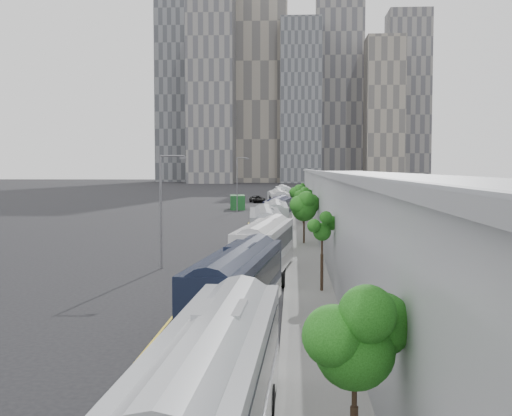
# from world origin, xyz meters

# --- Properties ---
(sidewalk) EXTENTS (10.00, 170.00, 0.12)m
(sidewalk) POSITION_xyz_m (9.00, 55.00, 0.06)
(sidewalk) COLOR gray
(sidewalk) RESTS_ON ground
(lane_line) EXTENTS (0.12, 160.00, 0.02)m
(lane_line) POSITION_xyz_m (-1.50, 55.00, 0.01)
(lane_line) COLOR gold
(lane_line) RESTS_ON ground
(depot) EXTENTS (12.45, 160.40, 7.20)m
(depot) POSITION_xyz_m (12.99, 55.00, 3.51)
(depot) COLOR gray
(depot) RESTS_ON ground
(skyline) EXTENTS (145.00, 64.00, 120.00)m
(skyline) POSITION_xyz_m (-2.90, 324.16, 50.85)
(skyline) COLOR slate
(skyline) RESTS_ON ground
(bus_0) EXTENTS (2.95, 12.80, 3.72)m
(bus_0) POSITION_xyz_m (2.58, 6.20, 1.57)
(bus_0) COLOR #9A9DA3
(bus_0) RESTS_ON ground
(bus_1) EXTENTS (3.84, 12.97, 3.73)m
(bus_1) POSITION_xyz_m (1.96, 20.12, 1.58)
(bus_1) COLOR black
(bus_1) RESTS_ON ground
(bus_2) EXTENTS (3.89, 13.21, 3.81)m
(bus_2) POSITION_xyz_m (2.58, 34.78, 1.61)
(bus_2) COLOR silver
(bus_2) RESTS_ON ground
(bus_3) EXTENTS (3.54, 13.49, 3.90)m
(bus_3) POSITION_xyz_m (2.03, 47.08, 1.65)
(bus_3) COLOR gray
(bus_3) RESTS_ON ground
(bus_4) EXTENTS (3.04, 12.76, 3.71)m
(bus_4) POSITION_xyz_m (2.57, 61.56, 1.56)
(bus_4) COLOR #9FA3A8
(bus_4) RESTS_ON ground
(bus_5) EXTENTS (3.63, 12.44, 3.58)m
(bus_5) POSITION_xyz_m (2.52, 75.95, 1.51)
(bus_5) COLOR #161731
(bus_5) RESTS_ON ground
(bus_6) EXTENTS (3.61, 13.80, 3.99)m
(bus_6) POSITION_xyz_m (2.26, 89.81, 1.69)
(bus_6) COLOR #B4B4B6
(bus_6) RESTS_ON ground
(bus_7) EXTENTS (3.12, 12.86, 3.73)m
(bus_7) POSITION_xyz_m (1.66, 105.34, 1.57)
(bus_7) COLOR gray
(bus_7) RESTS_ON ground
(bus_8) EXTENTS (3.43, 13.42, 3.89)m
(bus_8) POSITION_xyz_m (2.40, 119.95, 1.64)
(bus_8) COLOR silver
(bus_8) RESTS_ON ground
(tree_0) EXTENTS (1.79, 1.79, 4.68)m
(tree_0) POSITION_xyz_m (5.90, 4.48, 3.74)
(tree_0) COLOR black
(tree_0) RESTS_ON ground
(tree_1) EXTENTS (1.08, 1.08, 4.37)m
(tree_1) POSITION_xyz_m (6.26, 28.83, 3.66)
(tree_1) COLOR black
(tree_1) RESTS_ON ground
(tree_2) EXTENTS (2.45, 2.45, 5.07)m
(tree_2) POSITION_xyz_m (5.58, 53.13, 3.83)
(tree_2) COLOR black
(tree_2) RESTS_ON ground
(tree_3) EXTENTS (1.92, 1.92, 4.65)m
(tree_3) POSITION_xyz_m (5.84, 76.04, 3.66)
(tree_3) COLOR black
(tree_3) RESTS_ON ground
(tree_4) EXTENTS (2.92, 2.92, 4.48)m
(tree_4) POSITION_xyz_m (5.34, 105.53, 3.02)
(tree_4) COLOR black
(tree_4) RESTS_ON ground
(tree_5) EXTENTS (1.20, 1.20, 3.74)m
(tree_5) POSITION_xyz_m (6.20, 125.61, 3.06)
(tree_5) COLOR black
(tree_5) RESTS_ON ground
(street_lamp_near) EXTENTS (2.04, 0.22, 8.45)m
(street_lamp_near) POSITION_xyz_m (-5.06, 37.32, 4.91)
(street_lamp_near) COLOR #59595E
(street_lamp_near) RESTS_ON ground
(street_lamp_far) EXTENTS (2.04, 0.22, 9.26)m
(street_lamp_far) POSITION_xyz_m (-4.87, 99.11, 5.33)
(street_lamp_far) COLOR #59595E
(street_lamp_far) RESTS_ON ground
(shipping_container) EXTENTS (3.18, 6.12, 2.56)m
(shipping_container) POSITION_xyz_m (-5.54, 105.37, 1.28)
(shipping_container) COLOR #15461D
(shipping_container) RESTS_ON ground
(suv) EXTENTS (4.10, 5.96, 1.51)m
(suv) POSITION_xyz_m (-3.19, 127.90, 0.76)
(suv) COLOR black
(suv) RESTS_ON ground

